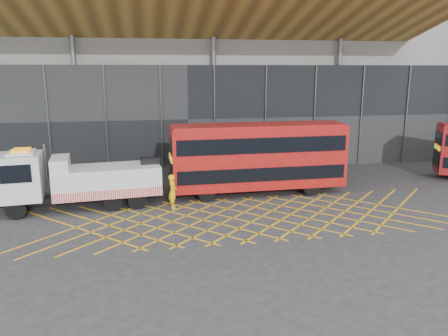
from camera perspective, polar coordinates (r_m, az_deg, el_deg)
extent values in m
plane|color=#2A2A2D|center=(22.94, -6.78, -6.98)|extent=(120.00, 120.00, 0.00)
cube|color=gold|center=(23.20, -18.80, -7.35)|extent=(7.16, 7.16, 0.01)
cube|color=gold|center=(23.20, -18.80, -7.35)|extent=(7.16, 7.16, 0.01)
cube|color=gold|center=(23.00, -14.83, -7.26)|extent=(7.16, 7.16, 0.01)
cube|color=gold|center=(23.00, -14.83, -7.26)|extent=(7.16, 7.16, 0.01)
cube|color=gold|center=(22.91, -10.81, -7.13)|extent=(7.16, 7.16, 0.01)
cube|color=gold|center=(22.91, -10.81, -7.13)|extent=(7.16, 7.16, 0.01)
cube|color=gold|center=(22.93, -6.78, -6.97)|extent=(7.16, 7.16, 0.01)
cube|color=gold|center=(22.93, -6.78, -6.97)|extent=(7.16, 7.16, 0.01)
cube|color=gold|center=(23.07, -2.79, -6.77)|extent=(7.16, 7.16, 0.01)
cube|color=gold|center=(23.07, -2.79, -6.77)|extent=(7.16, 7.16, 0.01)
cube|color=gold|center=(23.31, 1.14, -6.54)|extent=(7.16, 7.16, 0.01)
cube|color=gold|center=(23.31, 1.14, -6.54)|extent=(7.16, 7.16, 0.01)
cube|color=gold|center=(23.66, 4.97, -6.29)|extent=(7.16, 7.16, 0.01)
cube|color=gold|center=(23.66, 4.97, -6.29)|extent=(7.16, 7.16, 0.01)
cube|color=gold|center=(24.11, 8.66, -6.02)|extent=(7.16, 7.16, 0.01)
cube|color=gold|center=(24.11, 8.66, -6.02)|extent=(7.16, 7.16, 0.01)
cube|color=gold|center=(24.65, 12.20, -5.74)|extent=(7.16, 7.16, 0.01)
cube|color=gold|center=(24.65, 12.20, -5.74)|extent=(7.16, 7.16, 0.01)
cube|color=gold|center=(25.29, 15.58, -5.45)|extent=(7.16, 7.16, 0.01)
cube|color=gold|center=(25.29, 15.58, -5.45)|extent=(7.16, 7.16, 0.01)
cube|color=gold|center=(26.01, 18.77, -5.16)|extent=(7.16, 7.16, 0.01)
cube|color=gold|center=(26.01, 18.77, -5.16)|extent=(7.16, 7.16, 0.01)
cube|color=gold|center=(26.80, 21.78, -4.88)|extent=(7.16, 7.16, 0.01)
cube|color=gold|center=(26.80, 21.78, -4.88)|extent=(7.16, 7.16, 0.01)
cube|color=gray|center=(40.69, -5.92, 14.58)|extent=(55.00, 14.00, 18.00)
cube|color=black|center=(33.61, -4.77, 6.43)|extent=(55.00, 0.80, 8.00)
cube|color=brown|center=(29.81, -8.41, 19.97)|extent=(40.00, 11.93, 4.07)
cylinder|color=#595B60|center=(33.52, -18.63, 7.51)|extent=(0.36, 0.36, 10.00)
cylinder|color=#595B60|center=(33.56, -1.34, 8.18)|extent=(0.36, 0.36, 10.00)
cylinder|color=#595B60|center=(36.45, 14.56, 8.15)|extent=(0.36, 0.36, 10.00)
cube|color=black|center=(26.03, -17.77, -3.56)|extent=(9.08, 1.90, 0.33)
cube|color=white|center=(26.01, -25.10, -1.04)|extent=(2.52, 2.60, 2.47)
cube|color=orange|center=(25.70, -24.99, 2.13)|extent=(0.97, 1.22, 0.11)
cube|color=white|center=(25.78, -14.96, -1.45)|extent=(6.11, 2.98, 1.52)
cube|color=red|center=(24.75, -14.80, -3.40)|extent=(5.87, 0.68, 0.52)
cube|color=white|center=(25.63, -20.62, 0.58)|extent=(1.19, 2.37, 0.67)
cube|color=black|center=(25.73, -9.57, 0.85)|extent=(1.18, 0.59, 0.48)
cube|color=black|center=(25.95, -7.45, -0.05)|extent=(2.10, 0.55, 1.03)
cylinder|color=black|center=(25.48, -25.52, -4.91)|extent=(1.07, 0.44, 1.05)
cylinder|color=black|center=(27.37, -24.89, -3.67)|extent=(1.07, 0.44, 1.05)
cylinder|color=black|center=(25.16, -11.29, -4.08)|extent=(1.07, 0.44, 1.05)
cylinder|color=black|center=(27.07, -11.67, -2.89)|extent=(1.07, 0.44, 1.05)
cylinder|color=#595B60|center=(26.66, -22.29, 0.68)|extent=(0.13, 0.13, 2.09)
cube|color=#9E0F0C|center=(27.29, 4.49, 1.57)|extent=(10.87, 2.71, 3.82)
cube|color=black|center=(27.48, 4.45, -0.26)|extent=(10.44, 2.77, 0.84)
cube|color=black|center=(27.13, 4.52, 3.39)|extent=(10.44, 2.77, 0.94)
cube|color=black|center=(26.55, -6.92, -0.67)|extent=(0.10, 2.21, 1.28)
cube|color=black|center=(26.20, -7.02, 2.99)|extent=(0.10, 2.21, 0.94)
cube|color=yellow|center=(26.34, -6.99, 1.30)|extent=(0.09, 1.76, 0.34)
cube|color=#9E0F0C|center=(26.97, 4.56, 5.61)|extent=(10.65, 2.51, 0.12)
cylinder|color=black|center=(25.97, -2.28, -3.32)|extent=(1.03, 0.31, 1.02)
cylinder|color=black|center=(28.08, -2.98, -2.08)|extent=(1.03, 0.31, 1.02)
cylinder|color=black|center=(27.73, 11.32, -2.52)|extent=(1.03, 0.31, 1.02)
cylinder|color=black|center=(29.71, 9.71, -1.42)|extent=(1.03, 0.31, 1.02)
cube|color=black|center=(34.96, 25.97, 1.10)|extent=(0.86, 1.82, 1.14)
cube|color=black|center=(34.71, 26.22, 3.58)|extent=(0.86, 1.82, 0.83)
cube|color=yellow|center=(34.82, 26.09, 2.45)|extent=(0.70, 1.45, 0.31)
imported|color=yellow|center=(24.87, -6.71, -3.04)|extent=(0.49, 0.72, 1.94)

